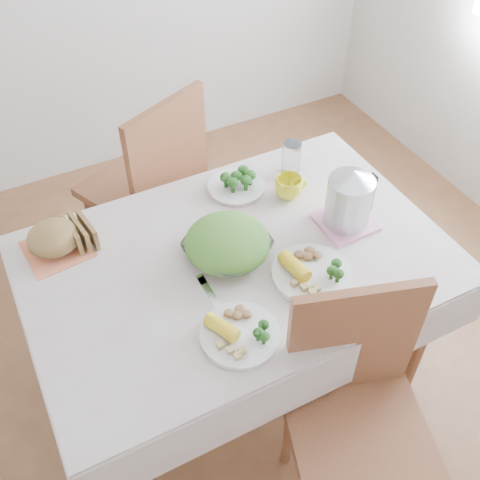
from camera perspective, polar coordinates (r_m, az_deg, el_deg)
name	(u,v)px	position (r m, az deg, el deg)	size (l,w,h in m)	color
floor	(238,371)	(2.62, -0.19, -13.18)	(3.60, 3.60, 0.00)	brown
dining_table	(238,322)	(2.31, -0.22, -8.29)	(1.40, 0.90, 0.75)	brown
tablecloth	(238,258)	(2.02, -0.24, -1.82)	(1.50, 1.00, 0.01)	beige
chair_near	(360,443)	(1.99, 12.10, -19.50)	(0.45, 0.45, 1.00)	brown
chair_far	(143,193)	(2.77, -9.86, 4.70)	(0.47, 0.47, 1.04)	brown
salad_bowl	(227,249)	(2.00, -1.29, -0.88)	(0.29, 0.29, 0.07)	white
dinner_plate_left	(240,335)	(1.79, -0.01, -9.61)	(0.26, 0.26, 0.02)	white
dinner_plate_right	(312,275)	(1.96, 7.29, -3.50)	(0.28, 0.28, 0.02)	white
broccoli_plate	(236,187)	(2.29, -0.37, 5.41)	(0.24, 0.24, 0.02)	beige
napkin	(57,249)	(2.15, -18.08, -0.89)	(0.22, 0.22, 0.00)	#E9794F
bread_loaf	(54,238)	(2.11, -18.41, 0.17)	(0.19, 0.18, 0.11)	brown
yellow_mug	(289,187)	(2.24, 4.96, 5.37)	(0.11, 0.11, 0.09)	yellow
glass_tumbler	(291,160)	(2.34, 5.21, 8.06)	(0.08, 0.08, 0.15)	white
pink_tray	(345,222)	(2.17, 10.60, 1.82)	(0.20, 0.20, 0.02)	pink
electric_kettle	(349,199)	(2.10, 11.00, 4.06)	(0.17, 0.17, 0.24)	#B2B5BA
fork_left	(214,299)	(1.89, -2.70, -6.03)	(0.02, 0.22, 0.00)	silver
fork_right	(291,287)	(1.93, 5.21, -4.81)	(0.02, 0.21, 0.00)	silver
knife	(323,303)	(1.89, 8.48, -6.39)	(0.02, 0.20, 0.00)	silver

